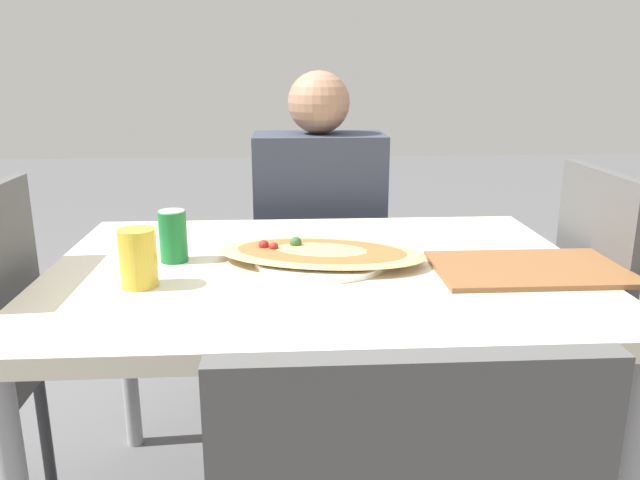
{
  "coord_description": "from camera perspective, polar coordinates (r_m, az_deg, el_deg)",
  "views": [
    {
      "loc": [
        -0.08,
        -1.4,
        1.18
      ],
      "look_at": [
        0.0,
        0.01,
        0.79
      ],
      "focal_mm": 35.0,
      "sensor_mm": 36.0,
      "label": 1
    }
  ],
  "objects": [
    {
      "name": "person_seated",
      "position": [
        2.14,
        -0.08,
        2.47
      ],
      "size": [
        0.44,
        0.27,
        1.17
      ],
      "rotation": [
        0.0,
        0.0,
        3.14
      ],
      "color": "#2D2D38",
      "rests_on": "ground_plane"
    },
    {
      "name": "chair_far_seated",
      "position": [
        2.3,
        -0.25,
        -1.06
      ],
      "size": [
        0.4,
        0.4,
        0.94
      ],
      "rotation": [
        0.0,
        0.0,
        3.14
      ],
      "color": "#4C4C4C",
      "rests_on": "ground_plane"
    },
    {
      "name": "serving_tray",
      "position": [
        1.51,
        18.58,
        -2.51
      ],
      "size": [
        0.43,
        0.27,
        0.01
      ],
      "color": "brown",
      "rests_on": "dining_table"
    },
    {
      "name": "dining_table",
      "position": [
        1.5,
        -0.1,
        -4.75
      ],
      "size": [
        1.26,
        0.92,
        0.73
      ],
      "color": "beige",
      "rests_on": "ground_plane"
    },
    {
      "name": "drink_glass",
      "position": [
        1.37,
        -16.28,
        -1.59
      ],
      "size": [
        0.08,
        0.08,
        0.13
      ],
      "color": "gold",
      "rests_on": "dining_table"
    },
    {
      "name": "soda_can",
      "position": [
        1.53,
        -13.28,
        0.35
      ],
      "size": [
        0.07,
        0.07,
        0.12
      ],
      "color": "#197233",
      "rests_on": "dining_table"
    },
    {
      "name": "chair_side_right",
      "position": [
        1.84,
        26.22,
        -7.06
      ],
      "size": [
        0.4,
        0.4,
        0.94
      ],
      "rotation": [
        0.0,
        0.0,
        -1.57
      ],
      "color": "#4C4C4C",
      "rests_on": "ground_plane"
    },
    {
      "name": "pizza_main",
      "position": [
        1.49,
        0.05,
        -1.35
      ],
      "size": [
        0.54,
        0.36,
        0.05
      ],
      "color": "white",
      "rests_on": "dining_table"
    }
  ]
}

